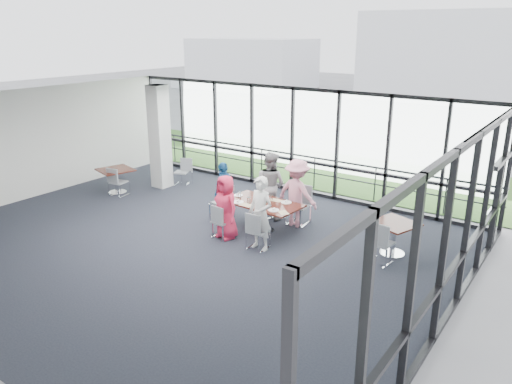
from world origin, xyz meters
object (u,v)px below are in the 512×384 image
Objects in this scene: side_table_left at (116,172)px; chair_spare_r at (381,243)px; chair_main_fr at (298,206)px; diner_near_left at (226,207)px; chair_main_nr at (258,231)px; chair_spare_la at (119,182)px; structural_column at (160,137)px; diner_far_right at (297,193)px; main_table at (263,207)px; chair_main_end at (222,203)px; diner_near_right at (261,214)px; diner_far_left at (270,185)px; chair_spare_lb at (181,172)px; chair_main_nl at (222,222)px; chair_main_fl at (269,200)px; diner_end at (224,190)px; side_table_right at (394,227)px.

side_table_left is 1.24× the size of chair_spare_r.
diner_near_left is at bearing 54.19° from chair_main_fr.
chair_spare_la is at bearing 170.29° from chair_main_nr.
diner_far_right is at bearing -4.67° from structural_column.
chair_main_end reaches higher than main_table.
diner_near_left is 0.91× the size of diner_near_right.
chair_main_end is (4.00, 0.16, -0.21)m from side_table_left.
main_table is 1.40m from chair_main_end.
chair_spare_lb is at bearing -11.89° from diner_far_left.
main_table is at bearing 116.15° from chair_main_nr.
diner_far_right is 2.06m from chair_main_nl.
chair_main_fr is (0.94, -0.06, 0.04)m from chair_main_fl.
chair_main_nl is at bearing 26.35° from diner_end.
chair_main_fr is (5.22, -0.32, -1.11)m from structural_column.
structural_column is 3.82× the size of chair_spare_lb.
diner_near_right is 5.71m from chair_spare_la.
diner_near_right is 0.96× the size of diner_far_left.
chair_spare_lb is (-3.88, 0.73, -0.03)m from chair_main_fl.
chair_main_nr is (1.86, -1.10, -0.33)m from diner_end.
diner_near_left is 1.02× the size of diner_end.
main_table is 2.30× the size of chair_spare_la.
diner_near_right is at bearing 42.49° from chair_main_nr.
diner_near_left is 1.75m from diner_far_left.
chair_spare_la reaches higher than chair_spare_lb.
chair_main_end is at bearing 38.45° from diner_far_left.
diner_far_right is 2.74m from chair_spare_r.
main_table is 1.10× the size of diner_far_left.
diner_end is at bearing 15.37° from chair_main_fr.
chair_spare_la is (-4.61, 0.63, -0.35)m from diner_near_left.
chair_main_nr is 0.89× the size of chair_main_fr.
chair_main_fl reaches higher than chair_main_nl.
chair_main_end is 3.73m from chair_spare_la.
chair_main_fl is at bearing 123.56° from diner_near_right.
chair_main_end reaches higher than side_table_left.
diner_far_right is 2.00× the size of chair_main_nr.
chair_spare_lb is at bearing 59.00° from side_table_left.
side_table_right is 3.88m from diner_near_left.
chair_main_nr is at bearing 134.90° from chair_main_fl.
main_table is 1.02m from diner_far_left.
diner_far_right is at bearing 168.97° from chair_spare_r.
chair_spare_r is at bearing -95.02° from side_table_right.
main_table is 1.15× the size of diner_near_right.
diner_end is at bearing 147.03° from chair_main_nr.
diner_far_right is 1.94× the size of chair_main_fl.
chair_main_end is at bearing 60.77° from chair_main_fl.
diner_near_left is at bearing -160.42° from chair_spare_r.
chair_main_nl is at bearing -158.29° from side_table_right.
diner_far_right reaches higher than chair_main_fr.
chair_main_end is at bearing -39.17° from diner_end.
chair_spare_r is (3.53, -1.00, 0.02)m from chair_main_fl.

